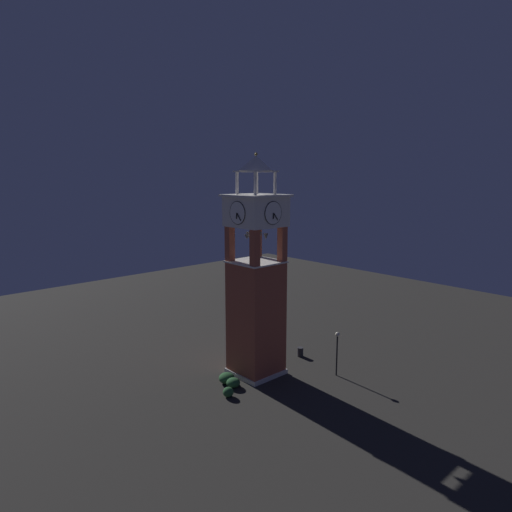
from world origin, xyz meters
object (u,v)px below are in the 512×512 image
Objects in this scene: clock_tower at (256,288)px; park_bench at (263,341)px; trash_bin at (300,352)px; lamp_post at (337,345)px.

clock_tower is 10.80× the size of park_bench.
trash_bin is at bearing -168.72° from park_bench.
clock_tower is 7.78m from lamp_post.
lamp_post is (-4.64, -4.36, -4.47)m from clock_tower.
trash_bin is (-0.12, -5.15, -6.58)m from clock_tower.
clock_tower is 8.36m from trash_bin.
lamp_post is at bearing 179.84° from park_bench.
trash_bin is at bearing -91.32° from clock_tower.
clock_tower is at bearing 88.68° from trash_bin.
clock_tower is 4.84× the size of lamp_post.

